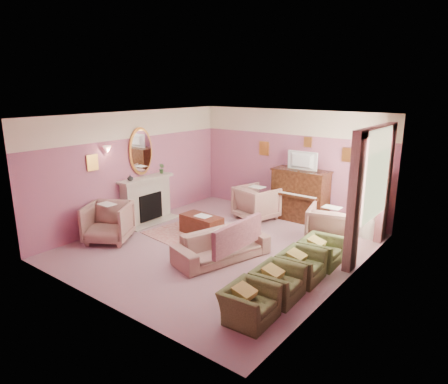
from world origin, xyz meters
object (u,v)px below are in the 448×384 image
Objects in this scene: television at (301,159)px; coffee_table at (201,225)px; side_table at (370,222)px; floral_armchair_left at (257,201)px; olive_chair_b at (278,278)px; floral_armchair_right at (331,224)px; piano at (300,196)px; sofa at (222,241)px; floral_armchair_front at (108,220)px; olive_chair_a at (250,299)px; olive_chair_c at (301,261)px; olive_chair_d at (321,247)px.

television is 0.80× the size of coffee_table.
side_table reaches higher than coffee_table.
floral_armchair_left is 2.81m from side_table.
floral_armchair_left is 1.21× the size of olive_chair_b.
floral_armchair_left is 1.00× the size of floral_armchair_right.
floral_armchair_left reaches higher than coffee_table.
coffee_table is (-1.33, -2.36, -0.43)m from piano.
olive_chair_b is at bearing -20.79° from sofa.
olive_chair_a is (4.26, -0.67, -0.14)m from floral_armchair_front.
coffee_table is at bearing 142.01° from olive_chair_a.
olive_chair_c is at bearing 90.00° from olive_chair_b.
olive_chair_b and olive_chair_c have the same top height.
olive_chair_d is at bearing 90.00° from olive_chair_b.
sofa is 3.66m from side_table.
olive_chair_a is at bearing -8.88° from floral_armchair_front.
floral_armchair_left reaches higher than olive_chair_d.
piano is at bearing 139.25° from floral_armchair_right.
floral_armchair_front reaches higher than coffee_table.
floral_armchair_right is at bearing -114.51° from side_table.
olive_chair_a is (2.91, -2.27, 0.12)m from coffee_table.
floral_armchair_front is at bearing -139.16° from side_table.
television is (0.00, -0.05, 0.95)m from piano.
floral_armchair_right reaches higher than olive_chair_a.
floral_armchair_right reaches higher than olive_chair_b.
television is 2.93m from olive_chair_d.
olive_chair_b is 0.82m from olive_chair_c.
floral_armchair_left is at bearing 148.38° from olive_chair_d.
piano is 1.40× the size of coffee_table.
piano is 1.77m from floral_armchair_right.
coffee_table is 2.98m from olive_chair_c.
floral_armchair_left is 4.05m from olive_chair_b.
side_table is (1.83, -0.01, -1.25)m from television.
side_table is at bearing 83.16° from olive_chair_d.
floral_armchair_right is 2.67m from olive_chair_b.
olive_chair_c is (4.26, 0.97, -0.14)m from floral_armchair_front.
coffee_table is at bearing 49.84° from floral_armchair_front.
floral_armchair_right is 1.21m from side_table.
floral_armchair_right is 1.21× the size of olive_chair_b.
piano reaches higher than olive_chair_b.
floral_armchair_front is at bearing -124.07° from piano.
olive_chair_b is (1.58, -3.76, -1.25)m from television.
piano is 1.75× the size of olive_chair_a.
television reaches higher than olive_chair_d.
floral_armchair_left and floral_armchair_right have the same top height.
television reaches higher than side_table.
piano is at bearing 108.87° from olive_chair_a.
coffee_table is 1.43× the size of side_table.
floral_armchair_left reaches higher than olive_chair_b.
coffee_table is at bearing -119.88° from television.
floral_armchair_left is 1.39× the size of side_table.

